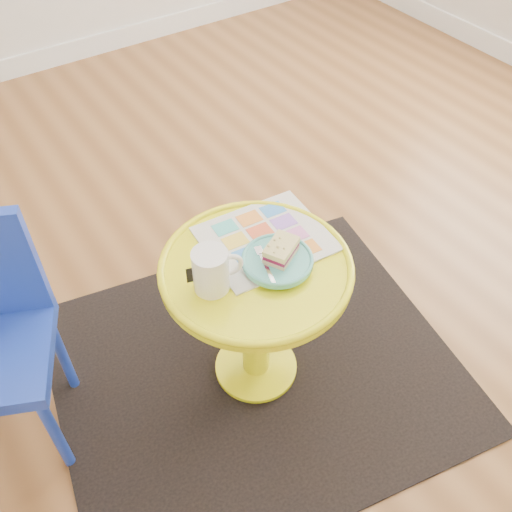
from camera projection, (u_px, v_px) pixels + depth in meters
floor at (292, 240)px, 2.37m from camera, size 4.00×4.00×0.00m
rug at (256, 368)px, 1.94m from camera, size 1.48×1.32×0.01m
side_table at (256, 299)px, 1.67m from camera, size 0.54×0.54×0.51m
newspaper at (265, 239)px, 1.64m from camera, size 0.37×0.32×0.01m
mug at (212, 269)px, 1.47m from camera, size 0.13×0.10×0.13m
plate at (277, 261)px, 1.56m from camera, size 0.20×0.20×0.02m
cake_slice at (281, 250)px, 1.54m from camera, size 0.12×0.11×0.04m
fork at (265, 263)px, 1.54m from camera, size 0.05×0.14×0.00m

